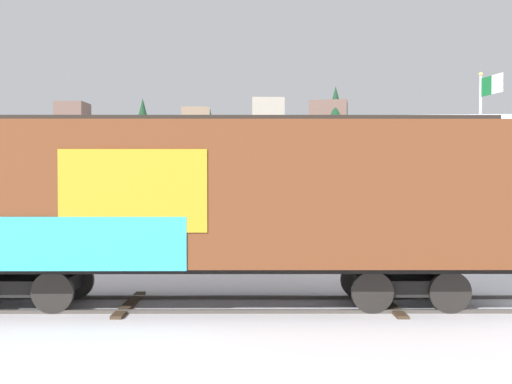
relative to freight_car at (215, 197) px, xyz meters
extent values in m
plane|color=silver|center=(1.22, 0.00, -2.53)|extent=(260.00, 260.00, 0.00)
cube|color=#4C4742|center=(0.05, -0.72, -2.49)|extent=(59.90, 3.71, 0.08)
cube|color=#4C4742|center=(-0.04, 0.72, -2.49)|extent=(59.90, 3.71, 0.08)
cube|color=#423323|center=(4.02, 0.25, -2.49)|extent=(0.39, 2.51, 0.07)
cube|color=#423323|center=(-1.97, -0.12, -2.49)|extent=(0.39, 2.51, 0.07)
cube|color=brown|center=(0.00, 0.00, 0.08)|extent=(13.87, 3.81, 3.07)
cube|color=#2D2823|center=(0.00, 0.00, 1.74)|extent=(13.03, 1.18, 0.24)
cube|color=#B2931E|center=(-1.45, -1.60, 0.16)|extent=(3.01, 0.21, 1.69)
cube|color=#33A5CC|center=(-2.34, -1.66, -0.91)|extent=(3.95, 0.27, 1.10)
cube|color=black|center=(0.00, 0.00, -1.55)|extent=(13.51, 2.45, 0.20)
cube|color=black|center=(-4.32, -0.26, -2.02)|extent=(2.18, 1.47, 0.36)
cylinder|color=black|center=(-5.22, 0.41, -2.07)|extent=(0.93, 0.18, 0.92)
cylinder|color=black|center=(-3.43, -0.93, -2.07)|extent=(0.93, 0.18, 0.92)
cylinder|color=black|center=(-3.52, 0.51, -2.07)|extent=(0.93, 0.18, 0.92)
cube|color=black|center=(4.33, 0.26, -2.02)|extent=(2.18, 1.47, 0.36)
cylinder|color=black|center=(3.53, -0.51, -2.07)|extent=(0.93, 0.18, 0.92)
cylinder|color=black|center=(3.44, 0.93, -2.07)|extent=(0.93, 0.18, 0.92)
cylinder|color=black|center=(5.22, -0.40, -2.07)|extent=(0.93, 0.18, 0.92)
cylinder|color=black|center=(5.14, 1.03, -2.07)|extent=(0.93, 0.18, 0.92)
cylinder|color=silver|center=(9.77, 10.63, 1.11)|extent=(0.12, 0.12, 7.28)
sphere|color=#D8CC66|center=(9.77, 10.63, 4.83)|extent=(0.18, 0.18, 0.18)
cube|color=#14662D|center=(9.98, 9.98, 4.26)|extent=(0.42, 1.20, 0.77)
cube|color=white|center=(10.08, 9.68, 4.26)|extent=(0.24, 0.61, 0.77)
cube|color=silver|center=(1.22, 78.04, 3.29)|extent=(156.94, 37.87, 11.64)
cube|color=#8C725B|center=(-11.97, 66.68, 10.18)|extent=(4.82, 4.71, 2.12)
cube|color=#9E9384|center=(-1.11, 66.68, 10.81)|extent=(4.99, 4.54, 3.39)
cube|color=brown|center=(7.84, 66.68, 10.58)|extent=(5.97, 5.14, 2.93)
cube|color=brown|center=(-30.67, 66.68, 10.67)|extent=(4.39, 3.92, 3.10)
cone|color=#193D23|center=(8.71, 65.13, 11.59)|extent=(2.47, 2.47, 4.94)
cone|color=#193D23|center=(-21.39, 72.10, 11.39)|extent=(2.27, 2.27, 4.54)
cone|color=#193D23|center=(-10.71, 72.34, 10.80)|extent=(1.69, 1.69, 3.37)
cube|color=#1E5933|center=(-5.43, 6.74, -1.89)|extent=(4.68, 2.09, 0.64)
cube|color=#2D333D|center=(-5.56, 6.75, -1.19)|extent=(2.35, 1.74, 0.75)
cylinder|color=black|center=(-3.82, 7.44, -2.21)|extent=(0.66, 0.27, 0.64)
cylinder|color=black|center=(-3.95, 5.80, -2.21)|extent=(0.66, 0.27, 0.64)
cylinder|color=black|center=(-6.91, 7.69, -2.21)|extent=(0.66, 0.27, 0.64)
cylinder|color=black|center=(-7.04, 6.04, -2.21)|extent=(0.66, 0.27, 0.64)
cube|color=black|center=(0.20, 7.36, -1.83)|extent=(4.43, 1.93, 0.76)
cube|color=#2D333D|center=(-0.02, 7.36, -1.12)|extent=(2.10, 1.67, 0.67)
cylinder|color=black|center=(1.65, 8.26, -2.21)|extent=(0.65, 0.24, 0.64)
cylinder|color=black|center=(1.71, 6.58, -2.21)|extent=(0.65, 0.24, 0.64)
cylinder|color=black|center=(-1.32, 8.15, -2.21)|extent=(0.65, 0.24, 0.64)
cylinder|color=black|center=(-1.25, 6.47, -2.21)|extent=(0.65, 0.24, 0.64)
camera|label=1|loc=(1.65, -12.18, 0.36)|focal=37.33mm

